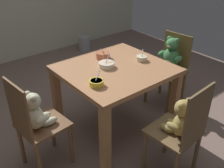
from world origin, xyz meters
TOP-DOWN VIEW (x-y plane):
  - ground_plane at (0.00, 0.00)m, footprint 5.20×5.20m
  - dining_table at (0.00, 0.00)m, footprint 1.02×0.95m
  - teddy_chair_near_front at (-0.01, -0.83)m, footprint 0.40×0.41m
  - teddy_chair_near_left at (-0.87, -0.01)m, footprint 0.42×0.40m
  - teddy_chair_near_right at (0.85, 0.01)m, footprint 0.40×0.43m
  - porridge_bowl_yellow_near_left at (-0.36, -0.18)m, footprint 0.13×0.13m
  - porridge_bowl_white_center at (-0.06, 0.06)m, footprint 0.16×0.15m
  - porridge_bowl_cream_near_right at (0.32, -0.04)m, footprint 0.11×0.11m
  - porridge_bowl_terracotta_far_center at (0.05, 0.26)m, footprint 0.15×0.15m
  - metal_pail at (1.05, 2.15)m, footprint 0.23×0.23m

SIDE VIEW (x-z plane):
  - ground_plane at x=0.00m, z-range -0.04..0.00m
  - metal_pail at x=1.05m, z-range 0.00..0.26m
  - teddy_chair_near_left at x=-0.87m, z-range 0.08..1.00m
  - teddy_chair_near_front at x=-0.01m, z-range 0.08..1.00m
  - teddy_chair_near_right at x=0.85m, z-range 0.12..1.00m
  - dining_table at x=0.00m, z-range 0.25..0.99m
  - porridge_bowl_cream_near_right at x=0.32m, z-range 0.72..0.82m
  - porridge_bowl_white_center at x=-0.06m, z-range 0.71..0.83m
  - porridge_bowl_yellow_near_left at x=-0.36m, z-range 0.72..0.83m
  - porridge_bowl_terracotta_far_center at x=0.05m, z-range 0.71..0.85m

